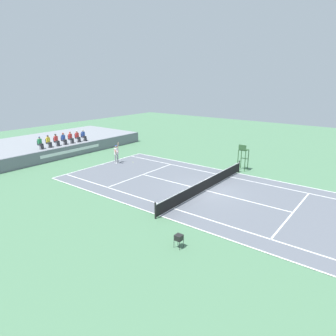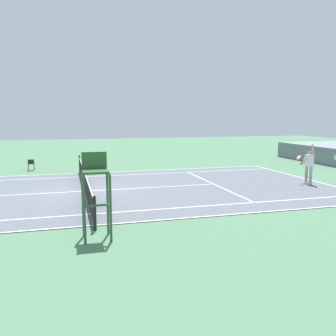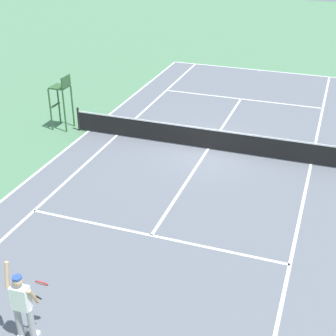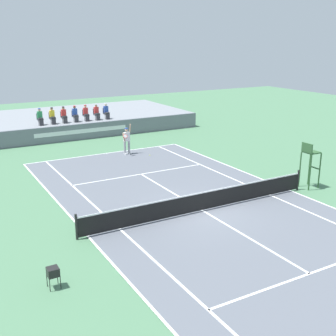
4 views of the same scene
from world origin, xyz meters
name	(u,v)px [view 4 (image 4 of 4)]	position (x,y,z in m)	size (l,w,h in m)	color
ground_plane	(203,211)	(0.00, 0.00, 0.00)	(80.00, 80.00, 0.00)	#4C7A56
court	(203,211)	(0.00, 0.00, 0.01)	(11.08, 23.88, 0.03)	slate
net	(203,200)	(0.00, 0.00, 0.52)	(11.98, 0.10, 1.07)	black
barrier_wall	(82,132)	(0.00, 16.88, 0.62)	(21.02, 0.25, 1.25)	slate
bleacher_platform	(63,121)	(0.00, 21.91, 0.62)	(21.02, 9.83, 1.25)	gray
spectator_seated_0	(40,117)	(-2.85, 17.90, 1.86)	(0.44, 0.60, 1.26)	#474C56
spectator_seated_1	(52,116)	(-1.91, 17.90, 1.86)	(0.44, 0.60, 1.26)	#474C56
spectator_seated_2	(64,115)	(-1.00, 17.90, 1.86)	(0.44, 0.60, 1.26)	#474C56
spectator_seated_3	(75,114)	(-0.10, 17.90, 1.86)	(0.44, 0.60, 1.26)	#474C56
spectator_seated_4	(86,113)	(0.79, 17.90, 1.86)	(0.44, 0.60, 1.26)	#474C56
spectator_seated_5	(97,112)	(1.69, 17.90, 1.86)	(0.44, 0.60, 1.26)	#474C56
spectator_seated_6	(106,112)	(2.53, 17.90, 1.86)	(0.44, 0.60, 1.26)	#474C56
tennis_player	(127,140)	(1.22, 11.04, 0.99)	(0.76, 0.65, 2.08)	#9E9EA3
tennis_ball	(150,155)	(2.38, 9.91, 0.03)	(0.07, 0.07, 0.07)	#D1E533
umpire_chair	(310,159)	(6.67, 0.00, 1.56)	(0.77, 0.77, 2.44)	#2D562D
ball_hopper	(53,271)	(-7.67, -2.97, 0.57)	(0.36, 0.36, 0.70)	black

